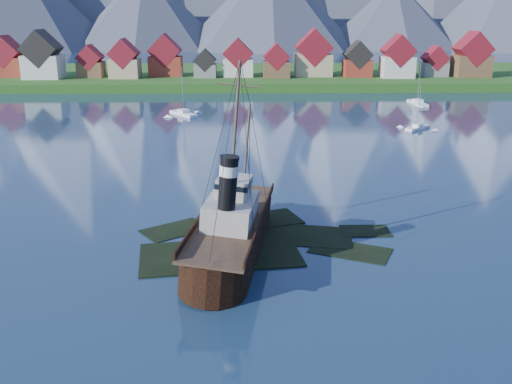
{
  "coord_description": "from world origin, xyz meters",
  "views": [
    {
      "loc": [
        -0.31,
        -61.39,
        26.56
      ],
      "look_at": [
        1.24,
        6.0,
        5.0
      ],
      "focal_mm": 40.0,
      "sensor_mm": 36.0,
      "label": 1
    }
  ],
  "objects_px": {
    "tugboat_wreck": "(230,226)",
    "sailboat_d": "(418,128)",
    "sailboat_c": "(184,114)",
    "sailboat_e": "(417,104)"
  },
  "relations": [
    {
      "from": "sailboat_c",
      "to": "sailboat_e",
      "type": "bearing_deg",
      "value": -23.47
    },
    {
      "from": "tugboat_wreck",
      "to": "sailboat_d",
      "type": "distance_m",
      "value": 81.08
    },
    {
      "from": "tugboat_wreck",
      "to": "sailboat_e",
      "type": "distance_m",
      "value": 118.0
    },
    {
      "from": "tugboat_wreck",
      "to": "sailboat_c",
      "type": "xyz_separation_m",
      "value": [
        -14.07,
        88.83,
        -2.61
      ]
    },
    {
      "from": "tugboat_wreck",
      "to": "sailboat_d",
      "type": "height_order",
      "value": "tugboat_wreck"
    },
    {
      "from": "sailboat_c",
      "to": "sailboat_d",
      "type": "distance_m",
      "value": 59.83
    },
    {
      "from": "sailboat_c",
      "to": "sailboat_e",
      "type": "height_order",
      "value": "sailboat_c"
    },
    {
      "from": "tugboat_wreck",
      "to": "sailboat_c",
      "type": "relative_size",
      "value": 2.21
    },
    {
      "from": "sailboat_d",
      "to": "sailboat_e",
      "type": "xyz_separation_m",
      "value": [
        10.69,
        36.29,
        0.04
      ]
    },
    {
      "from": "sailboat_d",
      "to": "sailboat_e",
      "type": "distance_m",
      "value": 37.83
    }
  ]
}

